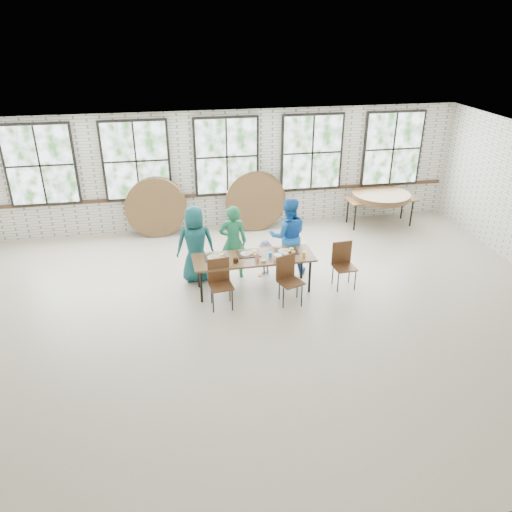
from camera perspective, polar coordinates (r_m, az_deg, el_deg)
The scene contains 13 objects.
room at distance 12.66m, azimuth -3.37°, elevation 11.07°, with size 12.00×12.00×12.00m.
dining_table at distance 9.87m, azimuth -0.27°, elevation -0.36°, with size 2.42×0.85×0.74m.
chair_near_left at distance 9.44m, azimuth -4.15°, elevation -2.62°, with size 0.47×0.45×0.95m.
chair_near_right at distance 9.56m, azimuth 3.68°, elevation -2.22°, with size 0.54×0.53×0.95m.
chair_spare at distance 10.26m, azimuth 9.92°, elevation -0.54°, with size 0.45×0.44×0.95m.
adult_teal at distance 10.29m, azimuth -6.94°, elevation 1.34°, with size 0.79×0.52×1.62m, color #1B6760.
adult_green at distance 10.36m, azimuth -2.63°, elevation 1.61°, with size 0.58×0.38×1.60m, color #20794D.
toddler at distance 10.64m, azimuth 1.04°, elevation -0.14°, with size 0.50×0.29×0.77m, color #161745.
adult_blue at distance 10.55m, azimuth 3.69°, elevation 2.29°, with size 0.82×0.64×1.68m, color blue.
storage_table at distance 13.53m, azimuth 14.05°, elevation 6.25°, with size 1.82×0.79×0.74m.
tabletop_clutter at distance 9.85m, azimuth 0.48°, elevation 0.06°, with size 1.97×0.59×0.11m.
round_tops_stacked at distance 13.49m, azimuth 14.11°, elevation 6.73°, with size 1.50×1.50×0.13m.
round_tops_leaning at distance 12.71m, azimuth -5.65°, elevation 5.88°, with size 4.07×0.41×1.49m.
Camera 1 is at (-1.50, -7.72, 5.05)m, focal length 35.00 mm.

